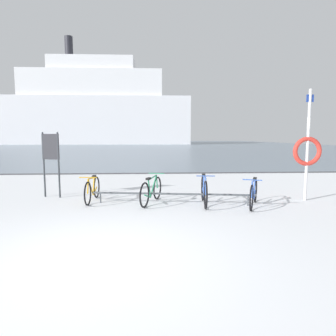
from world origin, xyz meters
TOP-DOWN VIEW (x-y plane):
  - ground at (0.00, 53.90)m, footprint 80.00×132.00m
  - bike_rack at (1.45, 3.44)m, footprint 4.34×0.65m
  - bicycle_0 at (-0.75, 3.89)m, footprint 0.46×1.60m
  - bicycle_1 at (0.89, 3.59)m, footprint 0.66×1.61m
  - bicycle_2 at (2.28, 3.36)m, footprint 0.46×1.69m
  - bicycle_3 at (3.52, 3.08)m, footprint 0.78×1.55m
  - info_sign at (-2.06, 4.54)m, footprint 0.54×0.19m
  - rescue_post at (5.23, 3.70)m, footprint 0.82×0.12m
  - ferry_ship at (-12.40, 67.90)m, footprint 44.05×10.91m

SIDE VIEW (x-z plane):
  - ground at x=0.00m, z-range -0.08..0.00m
  - bike_rack at x=1.45m, z-range 0.12..0.42m
  - bicycle_0 at x=-0.75m, z-range -0.03..0.71m
  - bicycle_3 at x=3.52m, z-range -0.03..0.73m
  - bicycle_1 at x=0.89m, z-range -0.04..0.74m
  - bicycle_2 at x=2.28m, z-range -0.04..0.79m
  - info_sign at x=-2.06m, z-range 0.34..2.27m
  - rescue_post at x=5.23m, z-range -0.09..2.99m
  - ferry_ship at x=-12.40m, z-range -4.17..21.18m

